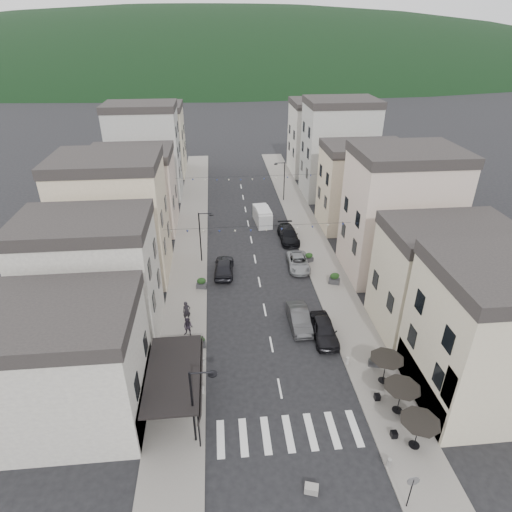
# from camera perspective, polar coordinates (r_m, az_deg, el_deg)

# --- Properties ---
(ground) EXTENTS (700.00, 700.00, 0.00)m
(ground) POSITION_cam_1_polar(r_m,az_deg,el_deg) (29.62, 5.04, -25.51)
(ground) COLOR black
(ground) RESTS_ON ground
(sidewalk_left) EXTENTS (4.00, 76.00, 0.12)m
(sidewalk_left) POSITION_cam_1_polar(r_m,az_deg,el_deg) (54.59, -8.60, 2.34)
(sidewalk_left) COLOR slate
(sidewalk_left) RESTS_ON ground
(sidewalk_right) EXTENTS (4.00, 76.00, 0.12)m
(sidewalk_right) POSITION_cam_1_polar(r_m,az_deg,el_deg) (55.67, 7.00, 3.00)
(sidewalk_right) COLOR slate
(sidewalk_right) RESTS_ON ground
(hill_backdrop) EXTENTS (640.00, 360.00, 70.00)m
(hill_backdrop) POSITION_cam_1_polar(r_m,az_deg,el_deg) (317.88, -5.18, 24.22)
(hill_backdrop) COLOR black
(hill_backdrop) RESTS_ON ground
(boutique_building) EXTENTS (12.00, 8.00, 8.00)m
(boutique_building) POSITION_cam_1_polar(r_m,az_deg,el_deg) (31.83, -26.01, -13.75)
(boutique_building) COLOR #ACA69E
(boutique_building) RESTS_ON ground
(bistro_building) EXTENTS (10.00, 8.00, 10.00)m
(bistro_building) POSITION_cam_1_polar(r_m,az_deg,el_deg) (33.76, 29.55, -9.88)
(bistro_building) COLOR beige
(bistro_building) RESTS_ON ground
(boutique_awning) EXTENTS (3.77, 7.50, 3.28)m
(boutique_awning) POSITION_cam_1_polar(r_m,az_deg,el_deg) (30.45, -10.47, -15.16)
(boutique_awning) COLOR black
(boutique_awning) RESTS_ON ground
(buildings_row_left) EXTENTS (10.20, 54.16, 14.00)m
(buildings_row_left) POSITION_cam_1_polar(r_m,az_deg,el_deg) (58.49, -15.78, 9.82)
(buildings_row_left) COLOR #ACA69E
(buildings_row_left) RESTS_ON ground
(buildings_row_right) EXTENTS (10.20, 54.16, 14.50)m
(buildings_row_right) POSITION_cam_1_polar(r_m,az_deg,el_deg) (59.33, 13.19, 10.60)
(buildings_row_right) COLOR beige
(buildings_row_right) RESTS_ON ground
(cafe_terrace) EXTENTS (2.50, 8.10, 2.53)m
(cafe_terrace) POSITION_cam_1_polar(r_m,az_deg,el_deg) (31.52, 18.83, -16.59)
(cafe_terrace) COLOR black
(cafe_terrace) RESTS_ON ground
(streetlamp_left_near) EXTENTS (1.70, 0.56, 6.00)m
(streetlamp_left_near) POSITION_cam_1_polar(r_m,az_deg,el_deg) (27.80, -7.92, -18.49)
(streetlamp_left_near) COLOR black
(streetlamp_left_near) RESTS_ON ground
(streetlamp_left_far) EXTENTS (1.70, 0.56, 6.00)m
(streetlamp_left_far) POSITION_cam_1_polar(r_m,az_deg,el_deg) (47.53, -7.16, 3.18)
(streetlamp_left_far) COLOR black
(streetlamp_left_far) RESTS_ON ground
(streetlamp_right_far) EXTENTS (1.70, 0.56, 6.00)m
(streetlamp_right_far) POSITION_cam_1_polar(r_m,az_deg,el_deg) (64.98, 3.55, 10.42)
(streetlamp_right_far) COLOR black
(streetlamp_right_far) RESTS_ON ground
(traffic_sign) EXTENTS (0.70, 0.07, 2.70)m
(traffic_sign) POSITION_cam_1_polar(r_m,az_deg,el_deg) (27.60, 20.08, -26.85)
(traffic_sign) COLOR black
(traffic_sign) RESTS_ON ground
(bollards) EXTENTS (11.66, 10.26, 0.60)m
(bollards) POSITION_cam_1_polar(r_m,az_deg,el_deg) (32.77, 3.35, -17.33)
(bollards) COLOR gray
(bollards) RESTS_ON ground
(bunting_near) EXTENTS (19.00, 0.28, 0.62)m
(bunting_near) POSITION_cam_1_polar(r_m,az_deg,el_deg) (43.22, 0.34, 3.59)
(bunting_near) COLOR black
(bunting_near) RESTS_ON ground
(bunting_far) EXTENTS (19.00, 0.28, 0.62)m
(bunting_far) POSITION_cam_1_polar(r_m,az_deg,el_deg) (58.06, -1.27, 10.26)
(bunting_far) COLOR black
(bunting_far) RESTS_ON ground
(parked_car_a) EXTENTS (1.98, 4.87, 1.66)m
(parked_car_a) POSITION_cam_1_polar(r_m,az_deg,el_deg) (37.64, 9.05, -9.70)
(parked_car_a) COLOR black
(parked_car_a) RESTS_ON ground
(parked_car_b) EXTENTS (1.72, 4.77, 1.56)m
(parked_car_b) POSITION_cam_1_polar(r_m,az_deg,el_deg) (38.73, 5.80, -8.28)
(parked_car_b) COLOR #333335
(parked_car_b) RESTS_ON ground
(parked_car_c) EXTENTS (2.48, 4.97, 1.35)m
(parked_car_c) POSITION_cam_1_polar(r_m,az_deg,el_deg) (47.53, 5.66, -0.84)
(parked_car_c) COLOR gray
(parked_car_c) RESTS_ON ground
(parked_car_d) EXTENTS (2.32, 5.46, 1.57)m
(parked_car_d) POSITION_cam_1_polar(r_m,az_deg,el_deg) (53.47, 4.33, 2.88)
(parked_car_d) COLOR black
(parked_car_d) RESTS_ON ground
(parked_car_e) EXTENTS (2.38, 5.16, 1.71)m
(parked_car_e) POSITION_cam_1_polar(r_m,az_deg,el_deg) (46.22, -4.29, -1.43)
(parked_car_e) COLOR black
(parked_car_e) RESTS_ON ground
(delivery_van) EXTENTS (2.27, 4.87, 2.27)m
(delivery_van) POSITION_cam_1_polar(r_m,az_deg,el_deg) (57.90, 0.87, 5.40)
(delivery_van) COLOR silver
(delivery_van) RESTS_ON ground
(pedestrian_a) EXTENTS (0.84, 0.70, 1.96)m
(pedestrian_a) POSITION_cam_1_polar(r_m,az_deg,el_deg) (39.36, -9.23, -7.29)
(pedestrian_a) COLOR black
(pedestrian_a) RESTS_ON sidewalk_left
(pedestrian_b) EXTENTS (0.99, 0.87, 1.74)m
(pedestrian_b) POSITION_cam_1_polar(r_m,az_deg,el_deg) (37.69, -9.05, -9.33)
(pedestrian_b) COLOR #28212C
(pedestrian_b) RESTS_ON sidewalk_left
(concrete_block_a) EXTENTS (0.91, 0.71, 0.50)m
(concrete_block_a) POSITION_cam_1_polar(r_m,az_deg,el_deg) (28.36, 7.40, -28.43)
(concrete_block_a) COLOR gray
(concrete_block_a) RESTS_ON ground
(planter_la) EXTENTS (0.99, 0.59, 1.08)m
(planter_la) POSITION_cam_1_polar(r_m,az_deg,el_deg) (36.56, -7.50, -11.27)
(planter_la) COLOR #2A2A2C
(planter_la) RESTS_ON sidewalk_left
(planter_lb) EXTENTS (1.14, 0.76, 1.17)m
(planter_lb) POSITION_cam_1_polar(r_m,az_deg,el_deg) (43.92, -7.27, -3.61)
(planter_lb) COLOR #333336
(planter_lb) RESTS_ON sidewalk_left
(planter_ra) EXTENTS (1.03, 0.75, 1.03)m
(planter_ra) POSITION_cam_1_polar(r_m,az_deg,el_deg) (35.85, 15.55, -13.27)
(planter_ra) COLOR #2B2B2D
(planter_ra) RESTS_ON sidewalk_right
(planter_rb) EXTENTS (1.26, 0.97, 1.25)m
(planter_rb) POSITION_cam_1_polar(r_m,az_deg,el_deg) (45.03, 10.42, -2.95)
(planter_rb) COLOR #313134
(planter_rb) RESTS_ON sidewalk_right
(planter_rc) EXTENTS (1.12, 0.90, 1.11)m
(planter_rc) POSITION_cam_1_polar(r_m,az_deg,el_deg) (48.69, 7.06, -0.18)
(planter_rc) COLOR #2A292C
(planter_rc) RESTS_ON sidewalk_right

